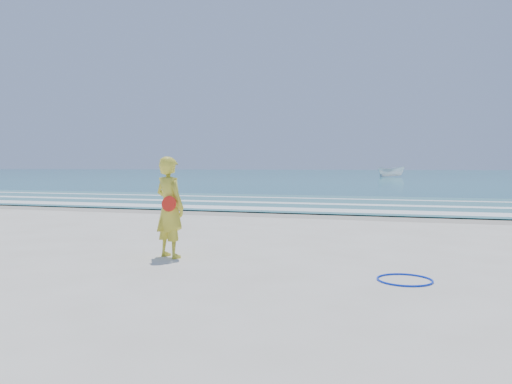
% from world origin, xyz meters
% --- Properties ---
extents(ground, '(400.00, 400.00, 0.00)m').
position_xyz_m(ground, '(0.00, 0.00, 0.00)').
color(ground, silver).
rests_on(ground, ground).
extents(wet_sand, '(400.00, 2.40, 0.00)m').
position_xyz_m(wet_sand, '(0.00, 9.00, 0.00)').
color(wet_sand, '#B2A893').
rests_on(wet_sand, ground).
extents(ocean, '(400.00, 190.00, 0.04)m').
position_xyz_m(ocean, '(0.00, 105.00, 0.02)').
color(ocean, '#19727F').
rests_on(ocean, ground).
extents(shallow, '(400.00, 10.00, 0.01)m').
position_xyz_m(shallow, '(0.00, 14.00, 0.04)').
color(shallow, '#59B7AD').
rests_on(shallow, ocean).
extents(foam_near, '(400.00, 1.40, 0.01)m').
position_xyz_m(foam_near, '(0.00, 10.30, 0.05)').
color(foam_near, white).
rests_on(foam_near, shallow).
extents(foam_mid, '(400.00, 0.90, 0.01)m').
position_xyz_m(foam_mid, '(0.00, 13.20, 0.05)').
color(foam_mid, white).
rests_on(foam_mid, shallow).
extents(foam_far, '(400.00, 0.60, 0.01)m').
position_xyz_m(foam_far, '(0.00, 16.50, 0.05)').
color(foam_far, white).
rests_on(foam_far, shallow).
extents(hoop, '(0.78, 0.78, 0.03)m').
position_xyz_m(hoop, '(3.71, 0.09, 0.01)').
color(hoop, '#0B2ED1').
rests_on(hoop, ground).
extents(boat, '(4.24, 2.79, 1.53)m').
position_xyz_m(boat, '(1.06, 66.31, 0.81)').
color(boat, white).
rests_on(boat, ocean).
extents(woman, '(0.76, 0.66, 1.77)m').
position_xyz_m(woman, '(-0.27, 0.74, 0.89)').
color(woman, gold).
rests_on(woman, ground).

